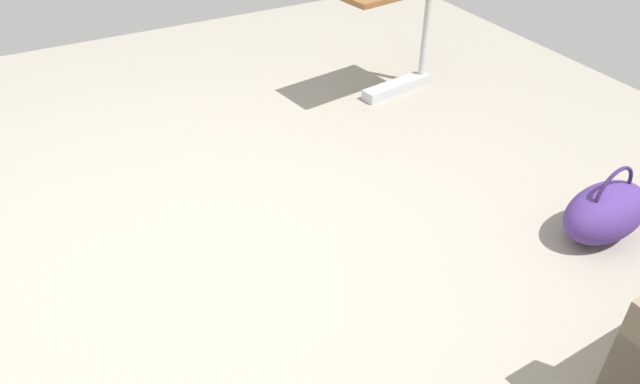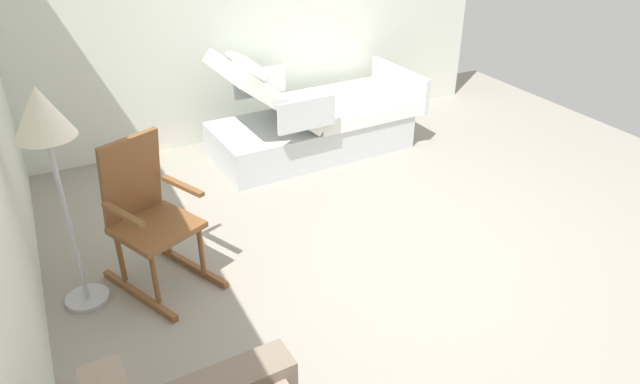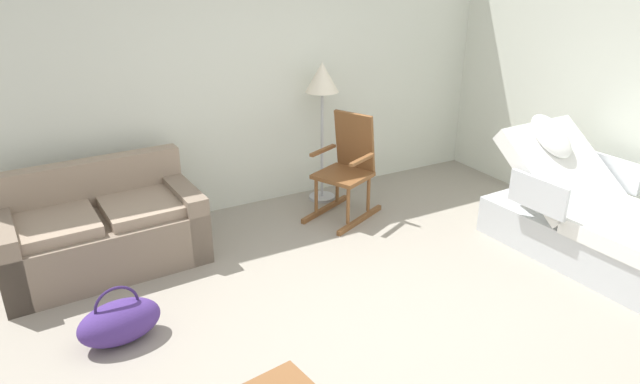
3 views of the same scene
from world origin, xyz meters
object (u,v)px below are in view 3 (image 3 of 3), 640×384
at_px(hospital_bed, 603,229).
at_px(floor_lamp, 322,87).
at_px(couch, 102,232).
at_px(rocking_chair, 347,168).
at_px(duffel_bag, 120,322).

height_order(hospital_bed, floor_lamp, floor_lamp).
height_order(couch, rocking_chair, rocking_chair).
bearing_deg(floor_lamp, rocking_chair, -87.13).
relative_size(hospital_bed, floor_lamp, 1.42).
relative_size(rocking_chair, floor_lamp, 0.71).
distance_m(hospital_bed, floor_lamp, 2.90).
relative_size(couch, rocking_chair, 1.57).
xyz_separation_m(couch, rocking_chair, (2.34, -0.12, 0.20)).
relative_size(floor_lamp, duffel_bag, 2.51).
distance_m(hospital_bed, rocking_chair, 2.35).
bearing_deg(duffel_bag, rocking_chair, 22.65).
bearing_deg(duffel_bag, hospital_bed, -12.72).
bearing_deg(rocking_chair, duffel_bag, -157.35).
height_order(hospital_bed, couch, hospital_bed).
bearing_deg(duffel_bag, couch, 85.73).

